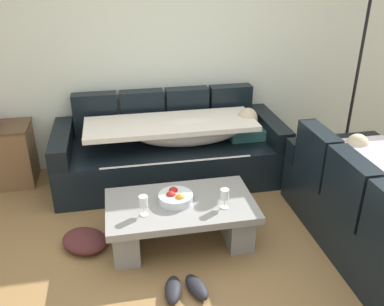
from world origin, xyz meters
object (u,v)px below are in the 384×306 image
couch_near_window (384,215)px  fruit_bowl (175,197)px  coffee_table (181,217)px  crumpled_garment (85,241)px  pair_of_shoes (185,288)px  wine_glass_near_left (143,202)px  floor_lamp (356,69)px  couch_along_wall (174,150)px  wine_glass_near_right (225,195)px

couch_near_window → fruit_bowl: bearing=74.5°
coffee_table → crumpled_garment: 0.82m
coffee_table → pair_of_shoes: coffee_table is taller
wine_glass_near_left → crumpled_garment: wine_glass_near_left is taller
floor_lamp → pair_of_shoes: 2.85m
couch_near_window → pair_of_shoes: 1.66m
couch_along_wall → fruit_bowl: bearing=-97.9°
couch_near_window → pair_of_shoes: bearing=96.2°
wine_glass_near_right → crumpled_garment: 1.22m
couch_near_window → crumpled_garment: couch_near_window is taller
floor_lamp → pair_of_shoes: size_ratio=5.57×
fruit_bowl → wine_glass_near_right: (0.36, -0.16, 0.08)m
fruit_bowl → couch_near_window: bearing=-15.5°
wine_glass_near_left → floor_lamp: size_ratio=0.09×
couch_along_wall → wine_glass_near_right: size_ratio=14.07×
coffee_table → floor_lamp: floor_lamp is taller
wine_glass_near_left → crumpled_garment: bearing=158.6°
couch_near_window → wine_glass_near_right: 1.27m
crumpled_garment → pair_of_shoes: bearing=-43.1°
couch_along_wall → crumpled_garment: size_ratio=5.84×
fruit_bowl → coffee_table: bearing=-26.6°
wine_glass_near_right → pair_of_shoes: (-0.40, -0.46, -0.45)m
coffee_table → crumpled_garment: (-0.79, 0.07, -0.18)m
floor_lamp → crumpled_garment: 3.15m
couch_near_window → wine_glass_near_left: bearing=80.7°
coffee_table → crumpled_garment: bearing=174.7°
wine_glass_near_right → couch_near_window: bearing=-13.0°
wine_glass_near_left → crumpled_garment: size_ratio=0.42×
fruit_bowl → wine_glass_near_right: bearing=-23.4°
fruit_bowl → floor_lamp: size_ratio=0.14×
fruit_bowl → crumpled_garment: (-0.76, 0.05, -0.36)m
pair_of_shoes → floor_lamp: bearing=37.7°
fruit_bowl → crumpled_garment: 0.84m
floor_lamp → pair_of_shoes: floor_lamp is taller
fruit_bowl → couch_along_wall: bearing=82.1°
couch_near_window → wine_glass_near_right: size_ratio=11.91×
couch_along_wall → floor_lamp: bearing=-2.6°
coffee_table → fruit_bowl: (-0.04, 0.02, 0.18)m
couch_along_wall → coffee_table: couch_along_wall is taller
wine_glass_near_right → floor_lamp: floor_lamp is taller
couch_along_wall → coffee_table: (-0.11, -1.10, -0.09)m
couch_near_window → coffee_table: bearing=74.8°
fruit_bowl → wine_glass_near_right: wine_glass_near_right is taller
crumpled_garment → couch_along_wall: bearing=48.6°
couch_along_wall → pair_of_shoes: size_ratio=6.67×
wine_glass_near_left → pair_of_shoes: wine_glass_near_left is taller
floor_lamp → wine_glass_near_left: bearing=-154.0°
coffee_table → floor_lamp: 2.42m
fruit_bowl → floor_lamp: 2.39m
pair_of_shoes → coffee_table: bearing=83.0°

